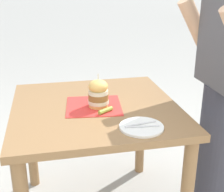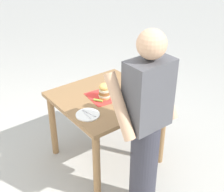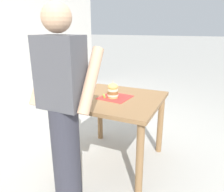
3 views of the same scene
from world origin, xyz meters
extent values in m
plane|color=#ADAAA3|center=(0.00, 0.00, 0.00)|extent=(80.00, 80.00, 0.00)
cube|color=olive|center=(0.00, 0.00, 0.76)|extent=(0.96, 0.95, 0.04)
cylinder|color=olive|center=(-0.42, -0.41, 0.37)|extent=(0.07, 0.07, 0.74)
cylinder|color=olive|center=(0.42, -0.41, 0.37)|extent=(0.07, 0.07, 0.74)
cylinder|color=olive|center=(-0.42, 0.41, 0.37)|extent=(0.07, 0.07, 0.74)
cylinder|color=olive|center=(0.42, 0.41, 0.37)|extent=(0.07, 0.07, 0.74)
cube|color=red|center=(0.01, -0.01, 0.78)|extent=(0.34, 0.34, 0.00)
cylinder|color=#E5B25B|center=(0.03, 0.01, 0.79)|extent=(0.11, 0.11, 0.02)
cylinder|color=beige|center=(0.03, 0.01, 0.82)|extent=(0.12, 0.12, 0.02)
cylinder|color=brown|center=(0.03, 0.01, 0.84)|extent=(0.12, 0.12, 0.04)
cylinder|color=beige|center=(0.03, 0.01, 0.87)|extent=(0.11, 0.11, 0.02)
ellipsoid|color=#E5B25B|center=(0.03, 0.01, 0.91)|extent=(0.11, 0.11, 0.07)
cylinder|color=#D1B77F|center=(0.03, 0.01, 0.95)|extent=(0.00, 0.00, 0.05)
cylinder|color=#8EA83D|center=(0.12, 0.04, 0.80)|extent=(0.07, 0.09, 0.02)
cylinder|color=white|center=(0.34, 0.18, 0.79)|extent=(0.22, 0.22, 0.01)
cylinder|color=silver|center=(0.32, 0.18, 0.80)|extent=(0.04, 0.17, 0.01)
cylinder|color=silver|center=(0.35, 0.18, 0.80)|extent=(0.03, 0.17, 0.01)
cylinder|color=#33333D|center=(0.14, 0.74, 0.45)|extent=(0.24, 0.24, 0.90)
cube|color=#4C4C51|center=(0.14, 0.74, 1.18)|extent=(0.36, 0.22, 0.56)
sphere|color=tan|center=(0.14, 0.74, 1.58)|extent=(0.22, 0.22, 0.22)
cylinder|color=tan|center=(-0.09, 0.68, 1.13)|extent=(0.09, 0.34, 0.50)
cylinder|color=tan|center=(0.37, 0.68, 1.13)|extent=(0.09, 0.34, 0.50)
camera|label=1|loc=(1.66, -0.25, 1.47)|focal=50.00mm
camera|label=2|loc=(1.61, 2.20, 2.33)|focal=50.00mm
camera|label=3|loc=(-0.90, 2.06, 1.51)|focal=35.00mm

